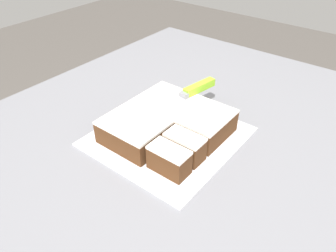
# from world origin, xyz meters

# --- Properties ---
(countertop) EXTENTS (1.40, 1.10, 0.95)m
(countertop) POSITION_xyz_m (0.00, 0.00, 0.48)
(countertop) COLOR slate
(countertop) RESTS_ON ground_plane
(cake_board) EXTENTS (0.36, 0.35, 0.01)m
(cake_board) POSITION_xyz_m (0.01, 0.02, 0.96)
(cake_board) COLOR silver
(cake_board) RESTS_ON countertop
(cake) EXTENTS (0.27, 0.26, 0.06)m
(cake) POSITION_xyz_m (0.01, 0.02, 0.99)
(cake) COLOR #472814
(cake) RESTS_ON cake_board
(knife) EXTENTS (0.29, 0.07, 0.02)m
(knife) POSITION_xyz_m (0.14, 0.03, 1.03)
(knife) COLOR silver
(knife) RESTS_ON cake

